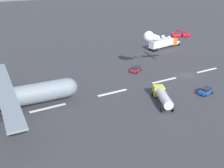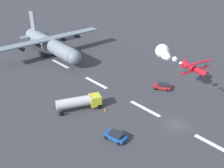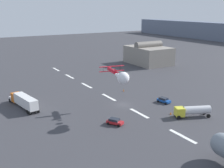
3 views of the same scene
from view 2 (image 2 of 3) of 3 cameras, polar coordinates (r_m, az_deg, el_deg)
The scene contains 11 objects.
ground_plane at distance 54.50m, azimuth 13.24°, elevation -8.34°, with size 440.00×440.00×0.00m, color #38383D.
runway_stripe_3 at distance 51.59m, azimuth 20.64°, elevation -11.90°, with size 8.00×0.90×0.01m, color white.
runway_stripe_4 at distance 58.38m, azimuth 6.83°, elevation -5.08°, with size 8.00×0.90×0.01m, color white.
runway_stripe_5 at distance 68.36m, azimuth -3.33°, elevation 0.26°, with size 8.00×0.90×0.01m, color white.
runway_stripe_6 at distance 80.34m, azimuth -10.68°, elevation 4.12°, with size 8.00×0.90×0.01m, color white.
cargo_transport_plane at distance 85.18m, azimuth -12.24°, elevation 7.86°, with size 28.35×33.68×11.45m.
stunt_biplane_red at distance 57.04m, azimuth 11.70°, elevation 5.88°, with size 14.39×7.48×2.96m.
fuel_tanker_truck at distance 57.26m, azimuth -6.78°, elevation -3.73°, with size 6.06×9.47×2.90m.
followme_car_yellow at distance 66.07m, azimuth 10.40°, elevation -0.42°, with size 4.37×3.58×1.52m.
airport_staff_sedan at distance 49.24m, azimuth 0.76°, elevation -10.70°, with size 4.32×2.62×1.52m.
traffic_cone_far at distance 57.11m, azimuth -1.41°, elevation -5.23°, with size 0.44×0.44×0.75m, color orange.
Camera 2 is at (-23.23, 38.12, 31.27)m, focal length 44.09 mm.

